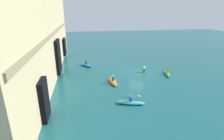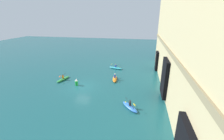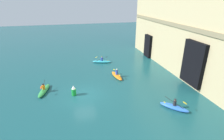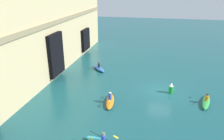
# 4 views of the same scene
# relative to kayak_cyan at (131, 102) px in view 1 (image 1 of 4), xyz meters

# --- Properties ---
(ground_plane) EXTENTS (120.00, 120.00, 0.00)m
(ground_plane) POSITION_rel_kayak_cyan_xyz_m (10.17, -4.04, -0.25)
(ground_plane) COLOR #195156
(cliff_bluff) EXTENTS (39.46, 5.56, 16.81)m
(cliff_bluff) POSITION_rel_kayak_cyan_xyz_m (11.59, 11.71, 8.10)
(cliff_bluff) COLOR tan
(cliff_bluff) RESTS_ON ground
(kayak_cyan) EXTENTS (1.64, 3.27, 1.16)m
(kayak_cyan) POSITION_rel_kayak_cyan_xyz_m (0.00, 0.00, 0.00)
(kayak_cyan) COLOR #33B2C6
(kayak_cyan) RESTS_ON ground
(kayak_orange) EXTENTS (3.17, 1.19, 1.20)m
(kayak_orange) POSITION_rel_kayak_cyan_xyz_m (6.26, 0.93, -0.00)
(kayak_orange) COLOR orange
(kayak_orange) RESTS_ON ground
(kayak_green) EXTENTS (3.37, 1.48, 1.20)m
(kayak_green) POSITION_rel_kayak_cyan_xyz_m (8.25, -8.56, -0.03)
(kayak_green) COLOR green
(kayak_green) RESTS_ON ground
(kayak_blue) EXTENTS (2.70, 2.52, 1.14)m
(kayak_blue) POSITION_rel_kayak_cyan_xyz_m (15.03, 4.50, -0.01)
(kayak_blue) COLOR blue
(kayak_blue) RESTS_ON ground
(marker_buoy) EXTENTS (0.51, 0.51, 1.22)m
(marker_buoy) POSITION_rel_kayak_cyan_xyz_m (9.88, -5.15, 0.31)
(marker_buoy) COLOR green
(marker_buoy) RESTS_ON ground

